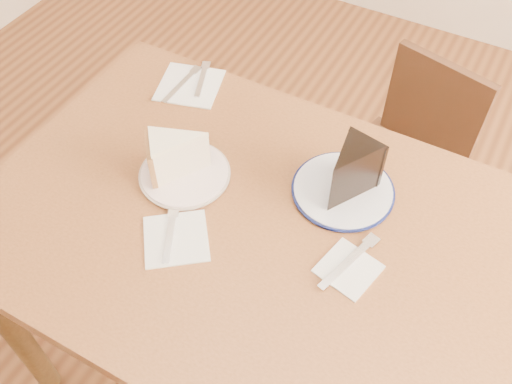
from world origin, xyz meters
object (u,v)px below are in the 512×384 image
object	(u,v)px
plate_cream	(185,174)
carrot_cake	(182,155)
chocolate_cake	(347,176)
plate_navy	(343,190)
table	(260,253)
chair_far	(402,165)

from	to	relation	value
plate_cream	carrot_cake	bearing A→B (deg)	132.79
plate_cream	chocolate_cake	distance (m)	0.36
plate_navy	table	bearing A→B (deg)	-124.12
table	plate_cream	size ratio (longest dim) A/B	6.16
table	plate_navy	distance (m)	0.23
table	plate_navy	size ratio (longest dim) A/B	5.60
carrot_cake	chocolate_cake	world-z (taller)	chocolate_cake
plate_cream	chocolate_cake	bearing A→B (deg)	18.92
plate_cream	plate_navy	size ratio (longest dim) A/B	0.91
plate_cream	carrot_cake	xyz separation A→B (m)	(-0.01, 0.01, 0.05)
chair_far	table	bearing A→B (deg)	90.68
chair_far	carrot_cake	size ratio (longest dim) A/B	5.88
table	carrot_cake	bearing A→B (deg)	167.33
plate_cream	chocolate_cake	world-z (taller)	chocolate_cake
plate_navy	carrot_cake	world-z (taller)	carrot_cake
chair_far	plate_navy	distance (m)	0.59
carrot_cake	chocolate_cake	xyz separation A→B (m)	(0.34, 0.11, 0.01)
table	chair_far	distance (m)	0.70
carrot_cake	chocolate_cake	distance (m)	0.36
table	plate_cream	xyz separation A→B (m)	(-0.21, 0.04, 0.10)
table	plate_cream	bearing A→B (deg)	168.88
table	chocolate_cake	size ratio (longest dim) A/B	9.64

